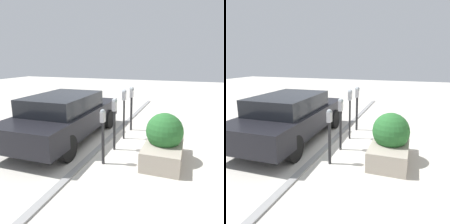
{
  "view_description": "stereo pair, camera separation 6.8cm",
  "coord_description": "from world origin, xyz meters",
  "views": [
    {
      "loc": [
        -5.71,
        -2.18,
        2.42
      ],
      "look_at": [
        0.0,
        -0.1,
        0.94
      ],
      "focal_mm": 35.0,
      "sensor_mm": 36.0,
      "label": 1
    },
    {
      "loc": [
        -5.74,
        -2.12,
        2.42
      ],
      "look_at": [
        0.0,
        -0.1,
        0.94
      ],
      "focal_mm": 35.0,
      "sensor_mm": 36.0,
      "label": 2
    }
  ],
  "objects": [
    {
      "name": "ground_plane",
      "position": [
        0.0,
        0.0,
        0.0
      ],
      "size": [
        40.0,
        40.0,
        0.0
      ],
      "primitive_type": "plane",
      "color": "beige"
    },
    {
      "name": "curb_strip",
      "position": [
        0.0,
        0.08,
        0.02
      ],
      "size": [
        13.75,
        0.16,
        0.04
      ],
      "color": "gray",
      "rests_on": "ground_plane"
    },
    {
      "name": "parking_meter_nearest",
      "position": [
        -1.32,
        -0.36,
        0.84
      ],
      "size": [
        0.14,
        0.12,
        1.33
      ],
      "color": "#232326",
      "rests_on": "ground_plane"
    },
    {
      "name": "parking_meter_second",
      "position": [
        -0.45,
        -0.33,
        0.98
      ],
      "size": [
        0.17,
        0.14,
        1.43
      ],
      "color": "#232326",
      "rests_on": "ground_plane"
    },
    {
      "name": "parking_meter_middle",
      "position": [
        0.46,
        -0.32,
        1.1
      ],
      "size": [
        0.16,
        0.14,
        1.55
      ],
      "color": "#232326",
      "rests_on": "ground_plane"
    },
    {
      "name": "parking_meter_fourth",
      "position": [
        1.36,
        -0.31,
        1.02
      ],
      "size": [
        0.19,
        0.16,
        1.52
      ],
      "color": "#232326",
      "rests_on": "ground_plane"
    },
    {
      "name": "planter_box",
      "position": [
        -0.66,
        -1.67,
        0.49
      ],
      "size": [
        1.65,
        0.88,
        1.19
      ],
      "color": "#A39989",
      "rests_on": "ground_plane"
    },
    {
      "name": "parked_car_front",
      "position": [
        -0.13,
        1.34,
        0.75
      ],
      "size": [
        4.57,
        1.92,
        1.4
      ],
      "rotation": [
        0.0,
        0.0,
        0.03
      ],
      "color": "black",
      "rests_on": "ground_plane"
    }
  ]
}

